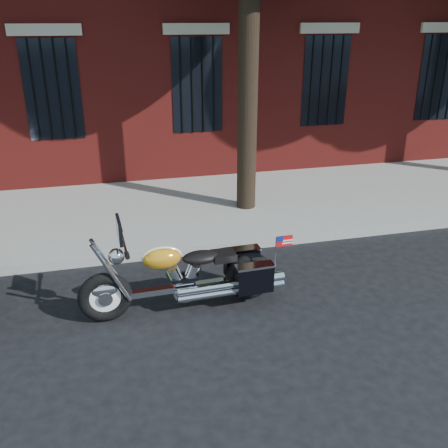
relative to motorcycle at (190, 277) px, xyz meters
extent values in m
plane|color=black|center=(1.17, 0.24, -0.46)|extent=(120.00, 120.00, 0.00)
cube|color=gray|center=(1.17, 1.62, -0.39)|extent=(40.00, 0.16, 0.15)
cube|color=gray|center=(1.17, 3.50, -0.39)|extent=(40.00, 3.60, 0.15)
cube|color=black|center=(1.17, 5.35, 1.74)|extent=(1.10, 0.14, 2.00)
cube|color=#B2A893|center=(1.17, 5.32, 2.89)|extent=(1.40, 0.20, 0.22)
cylinder|color=black|center=(1.17, 5.27, 1.74)|extent=(0.04, 0.04, 2.00)
cylinder|color=black|center=(1.67, 3.14, 2.04)|extent=(0.36, 0.36, 5.00)
torus|color=black|center=(-1.09, -0.04, -0.12)|extent=(0.68, 0.18, 0.68)
torus|color=black|center=(0.82, 0.04, -0.12)|extent=(0.68, 0.18, 0.68)
cylinder|color=white|center=(-1.09, -0.04, -0.12)|extent=(0.51, 0.08, 0.50)
cylinder|color=white|center=(0.82, 0.04, -0.12)|extent=(0.51, 0.08, 0.50)
ellipsoid|color=white|center=(-1.09, -0.04, -0.02)|extent=(0.36, 0.14, 0.19)
ellipsoid|color=orange|center=(0.82, 0.04, 0.00)|extent=(0.36, 0.16, 0.19)
cube|color=white|center=(-0.14, 0.00, -0.14)|extent=(1.51, 0.16, 0.08)
cylinder|color=white|center=(-0.09, 0.00, -0.16)|extent=(0.33, 0.19, 0.32)
cylinder|color=white|center=(0.42, -0.16, -0.15)|extent=(1.26, 0.14, 0.09)
ellipsoid|color=orange|center=(-0.36, -0.01, 0.32)|extent=(0.51, 0.31, 0.29)
ellipsoid|color=black|center=(0.14, 0.01, 0.26)|extent=(0.50, 0.31, 0.16)
cube|color=black|center=(0.78, 0.30, -0.01)|extent=(0.49, 0.18, 0.38)
cube|color=black|center=(0.80, -0.22, -0.01)|extent=(0.49, 0.18, 0.38)
cylinder|color=white|center=(-0.81, -0.03, 0.61)|extent=(0.07, 0.79, 0.04)
sphere|color=white|center=(-0.91, -0.03, 0.42)|extent=(0.21, 0.21, 0.20)
cube|color=black|center=(-0.85, -0.03, 0.77)|extent=(0.06, 0.40, 0.28)
cube|color=red|center=(1.17, -0.25, 0.50)|extent=(0.22, 0.02, 0.14)
camera|label=1|loc=(-0.96, -5.64, 3.12)|focal=40.00mm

